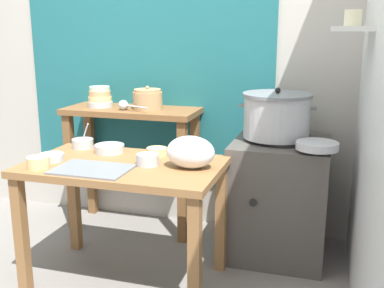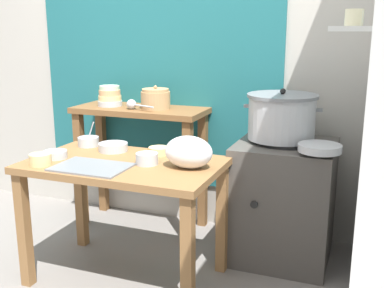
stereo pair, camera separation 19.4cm
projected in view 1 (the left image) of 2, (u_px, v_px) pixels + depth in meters
name	position (u px, v px, depth m)	size (l,w,h in m)	color
ground_plane	(107.00, 285.00, 2.71)	(9.00, 9.00, 0.00)	gray
wall_back	(179.00, 50.00, 3.40)	(4.40, 0.12, 2.60)	#B2ADA3
wall_right	(383.00, 61.00, 2.20)	(0.30, 3.20, 2.60)	white
prep_table	(124.00, 182.00, 2.63)	(1.10, 0.66, 0.72)	olive
back_shelf_table	(132.00, 138.00, 3.38)	(0.96, 0.40, 0.90)	brown
stove_block	(279.00, 198.00, 3.02)	(0.60, 0.61, 0.78)	#4C4742
steamer_pot	(277.00, 115.00, 2.93)	(0.48, 0.44, 0.32)	#B7BABF
clay_pot	(148.00, 99.00, 3.27)	(0.21, 0.21, 0.17)	tan
bowl_stack_enamel	(100.00, 97.00, 3.37)	(0.18, 0.18, 0.15)	#B7BABF
ladle	(124.00, 105.00, 3.24)	(0.24, 0.11, 0.07)	#B7BABF
serving_tray	(92.00, 169.00, 2.47)	(0.40, 0.28, 0.01)	slate
plastic_bag	(191.00, 152.00, 2.50)	(0.27, 0.19, 0.18)	white
wide_pan	(317.00, 146.00, 2.66)	(0.24, 0.24, 0.04)	#B7BABF
prep_bowl_0	(83.00, 143.00, 2.93)	(0.13, 0.13, 0.16)	#B7BABF
prep_bowl_1	(38.00, 162.00, 2.50)	(0.12, 0.12, 0.06)	#E5C684
prep_bowl_2	(109.00, 148.00, 2.83)	(0.18, 0.18, 0.05)	#B7BABF
prep_bowl_3	(148.00, 159.00, 2.56)	(0.12, 0.12, 0.06)	#B7BABF
prep_bowl_4	(157.00, 151.00, 2.77)	(0.12, 0.12, 0.05)	#E5C684
prep_bowl_5	(52.00, 157.00, 2.65)	(0.14, 0.14, 0.04)	#B7BABF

